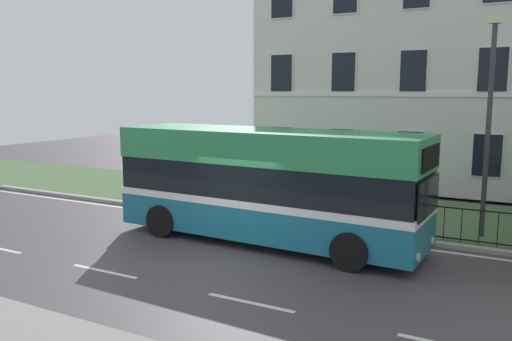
% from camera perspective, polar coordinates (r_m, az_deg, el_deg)
% --- Properties ---
extents(ground_plane, '(60.00, 56.00, 0.18)m').
position_cam_1_polar(ground_plane, '(14.37, -2.02, -8.76)').
color(ground_plane, '#474045').
extents(georgian_townhouse, '(14.64, 9.21, 12.34)m').
position_cam_1_polar(georgian_townhouse, '(26.36, 18.93, 12.67)').
color(georgian_townhouse, silver).
rests_on(georgian_townhouse, ground_plane).
extents(iron_verge_railing, '(14.78, 0.04, 0.97)m').
position_cam_1_polar(iron_verge_railing, '(16.14, 11.71, -4.63)').
color(iron_verge_railing, black).
rests_on(iron_verge_railing, ground_plane).
extents(single_decker_bus, '(9.03, 2.87, 3.21)m').
position_cam_1_polar(single_decker_bus, '(14.78, 1.22, -1.47)').
color(single_decker_bus, '#1A6982').
rests_on(single_decker_bus, ground_plane).
extents(street_lamp_post, '(0.36, 0.24, 6.36)m').
position_cam_1_polar(street_lamp_post, '(16.09, 24.16, 6.13)').
color(street_lamp_post, '#333338').
rests_on(street_lamp_post, ground_plane).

